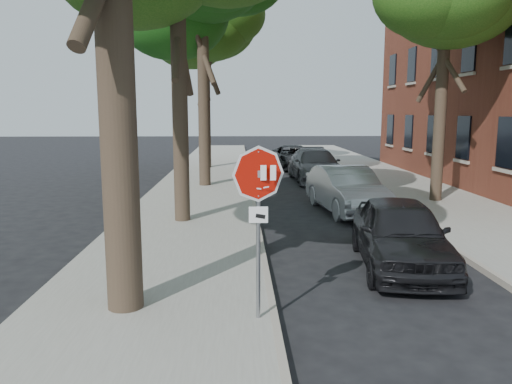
% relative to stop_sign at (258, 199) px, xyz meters
% --- Properties ---
extents(ground, '(120.00, 120.00, 0.00)m').
position_rel_stop_sign_xyz_m(ground, '(0.70, 0.03, -1.95)').
color(ground, black).
rests_on(ground, ground).
extents(sidewalk_left, '(4.00, 55.00, 0.12)m').
position_rel_stop_sign_xyz_m(sidewalk_left, '(-1.80, 12.03, -1.89)').
color(sidewalk_left, gray).
rests_on(sidewalk_left, ground).
extents(sidewalk_right, '(4.00, 55.00, 0.12)m').
position_rel_stop_sign_xyz_m(sidewalk_right, '(6.70, 12.03, -1.89)').
color(sidewalk_right, gray).
rests_on(sidewalk_right, ground).
extents(curb_left, '(0.12, 55.00, 0.13)m').
position_rel_stop_sign_xyz_m(curb_left, '(0.25, 12.03, -1.88)').
color(curb_left, '#9E9384').
rests_on(curb_left, ground).
extents(curb_right, '(0.12, 55.00, 0.13)m').
position_rel_stop_sign_xyz_m(curb_right, '(4.65, 12.03, -1.88)').
color(curb_right, '#9E9384').
rests_on(curb_right, ground).
extents(stop_sign, '(0.76, 0.34, 2.61)m').
position_rel_stop_sign_xyz_m(stop_sign, '(0.00, 0.00, 0.00)').
color(stop_sign, gray).
rests_on(stop_sign, sidewalk_left).
extents(tree_far, '(5.29, 4.91, 9.33)m').
position_rel_stop_sign_xyz_m(tree_far, '(-2.02, 21.14, 5.26)').
color(tree_far, black).
rests_on(tree_far, sidewalk_left).
extents(car_a, '(2.20, 4.41, 1.44)m').
position_rel_stop_sign_xyz_m(car_a, '(3.06, 2.78, -1.23)').
color(car_a, black).
rests_on(car_a, ground).
extents(car_b, '(2.09, 4.61, 1.47)m').
position_rel_stop_sign_xyz_m(car_b, '(3.19, 8.56, -1.21)').
color(car_b, '#95989C').
rests_on(car_b, ground).
extents(car_c, '(2.30, 5.24, 1.50)m').
position_rel_stop_sign_xyz_m(car_c, '(3.30, 15.80, -1.20)').
color(car_c, '#414245').
rests_on(car_c, ground).
extents(car_d, '(2.32, 4.81, 1.32)m').
position_rel_stop_sign_xyz_m(car_d, '(2.84, 21.06, -1.29)').
color(car_d, black).
rests_on(car_d, ground).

